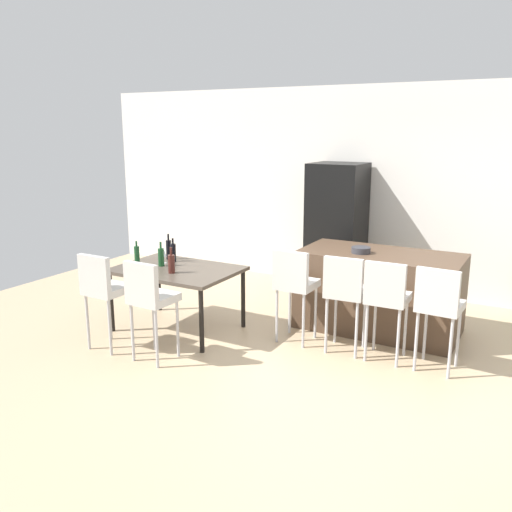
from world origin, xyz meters
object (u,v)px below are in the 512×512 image
object	(u,v)px
dining_chair_near	(103,286)
wine_bottle_left	(137,256)
refrigerator	(336,229)
dining_chair_far	(149,295)
wine_bottle_near	(161,257)
bar_chair_right	(387,295)
wine_glass_right	(164,253)
bar_chair_far	(439,303)
wine_bottle_middle	(171,263)
wine_bottle_end	(169,249)
fruit_bowl	(361,250)
dining_table	(177,273)
wine_bottle_inner	(173,252)
bar_chair_middle	(345,289)
kitchen_island	(379,292)
bar_chair_left	(295,281)

from	to	relation	value
dining_chair_near	wine_bottle_left	distance (m)	0.75
wine_bottle_left	refrigerator	world-z (taller)	refrigerator
dining_chair_far	wine_bottle_near	size ratio (longest dim) A/B	3.66
bar_chair_right	wine_glass_right	world-z (taller)	bar_chair_right
bar_chair_right	bar_chair_far	size ratio (longest dim) A/B	1.00
wine_bottle_middle	dining_chair_far	bearing A→B (deg)	-70.73
wine_bottle_end	wine_bottle_left	world-z (taller)	wine_bottle_end
dining_chair_near	wine_glass_right	size ratio (longest dim) A/B	6.03
bar_chair_right	wine_bottle_middle	bearing A→B (deg)	-167.69
refrigerator	fruit_bowl	world-z (taller)	refrigerator
bar_chair_right	fruit_bowl	size ratio (longest dim) A/B	4.85
dining_table	fruit_bowl	bearing A→B (deg)	29.14
refrigerator	wine_bottle_inner	bearing A→B (deg)	-121.79
wine_bottle_near	fruit_bowl	size ratio (longest dim) A/B	1.32
wine_bottle_end	bar_chair_far	bearing A→B (deg)	-0.04
dining_table	wine_bottle_middle	world-z (taller)	wine_bottle_middle
bar_chair_middle	wine_bottle_left	size ratio (longest dim) A/B	3.56
dining_table	refrigerator	world-z (taller)	refrigerator
bar_chair_middle	wine_bottle_left	distance (m)	2.45
wine_bottle_end	bar_chair_middle	bearing A→B (deg)	-0.06
bar_chair_middle	dining_table	size ratio (longest dim) A/B	0.76
wine_bottle_middle	refrigerator	bearing A→B (deg)	68.73
wine_glass_right	bar_chair_far	bearing A→B (deg)	3.46
wine_bottle_inner	refrigerator	bearing A→B (deg)	58.21
bar_chair_right	dining_table	bearing A→B (deg)	-172.66
kitchen_island	dining_chair_far	world-z (taller)	dining_chair_far
bar_chair_left	wine_bottle_near	world-z (taller)	bar_chair_left
dining_table	dining_chair_near	size ratio (longest dim) A/B	1.32
wine_bottle_middle	wine_glass_right	world-z (taller)	wine_bottle_middle
dining_table	wine_bottle_middle	bearing A→B (deg)	-67.88
kitchen_island	bar_chair_middle	size ratio (longest dim) A/B	1.73
wine_bottle_end	fruit_bowl	xyz separation A→B (m)	(2.19, 0.72, 0.09)
bar_chair_far	fruit_bowl	distance (m)	1.28
bar_chair_far	wine_bottle_near	size ratio (longest dim) A/B	3.66
bar_chair_left	wine_bottle_middle	world-z (taller)	bar_chair_left
dining_table	wine_bottle_end	size ratio (longest dim) A/B	4.39
bar_chair_middle	dining_chair_far	xyz separation A→B (m)	(-1.62, -1.16, 0.00)
fruit_bowl	dining_chair_near	bearing A→B (deg)	-138.91
wine_glass_right	refrigerator	xyz separation A→B (m)	(1.33, 2.20, 0.06)
bar_chair_left	wine_bottle_end	bearing A→B (deg)	179.92
dining_chair_far	wine_bottle_left	world-z (taller)	dining_chair_far
bar_chair_left	kitchen_island	bearing A→B (deg)	50.31
wine_bottle_end	bar_chair_left	bearing A→B (deg)	-0.08
bar_chair_middle	wine_bottle_near	world-z (taller)	bar_chair_middle
wine_bottle_end	dining_chair_near	bearing A→B (deg)	-88.08
dining_chair_far	wine_bottle_inner	bearing A→B (deg)	116.35
kitchen_island	wine_glass_right	bearing A→B (deg)	-156.17
bar_chair_left	bar_chair_right	world-z (taller)	same
wine_bottle_end	wine_bottle_left	size ratio (longest dim) A/B	1.07
dining_table	wine_bottle_end	distance (m)	0.50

